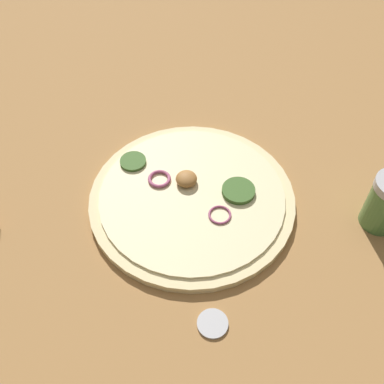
% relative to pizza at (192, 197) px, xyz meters
% --- Properties ---
extents(ground_plane, '(3.00, 3.00, 0.00)m').
position_rel_pizza_xyz_m(ground_plane, '(0.00, -0.00, -0.01)').
color(ground_plane, '#9E703F').
extents(pizza, '(0.30, 0.30, 0.03)m').
position_rel_pizza_xyz_m(pizza, '(0.00, 0.00, 0.00)').
color(pizza, beige).
rests_on(pizza, ground_plane).
extents(loose_cap, '(0.04, 0.04, 0.01)m').
position_rel_pizza_xyz_m(loose_cap, '(0.10, -0.17, -0.00)').
color(loose_cap, '#B2B2B7').
rests_on(loose_cap, ground_plane).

